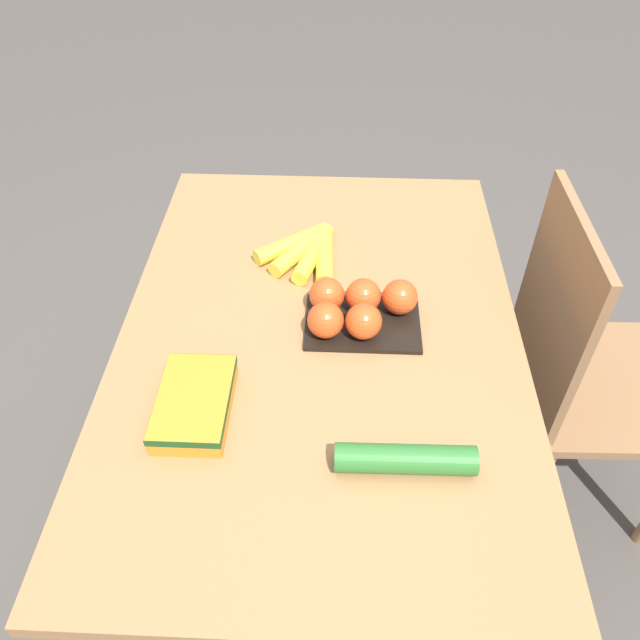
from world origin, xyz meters
The scene contains 7 objects.
ground_plane centered at (0.00, 0.00, 0.00)m, with size 12.00×12.00×0.00m, color #4C4742.
dining_table centered at (0.00, 0.00, 0.62)m, with size 1.17×0.80×0.74m.
chair centered at (-0.14, 0.63, 0.47)m, with size 0.43×0.41×0.91m.
banana_bunch centered at (-0.24, -0.04, 0.75)m, with size 0.21×0.19×0.04m.
tomato_pack centered at (-0.03, 0.07, 0.77)m, with size 0.16×0.23×0.08m.
carrot_bag centered at (0.21, -0.21, 0.76)m, with size 0.19×0.12×0.04m.
cucumber_near centered at (0.31, 0.15, 0.76)m, with size 0.05×0.23×0.05m.
Camera 1 is at (0.88, 0.04, 1.61)m, focal length 35.00 mm.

